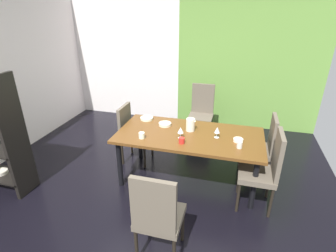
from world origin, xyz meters
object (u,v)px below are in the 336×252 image
chair_right_near (265,168)px  pitcher_east (190,125)px  chair_head_far (202,110)px  cup_near_window (182,140)px  dining_table (189,139)px  chair_right_far (262,145)px  cup_north (142,135)px  serving_bowl_front (147,118)px  chair_head_near (157,215)px  chair_left_far (132,131)px  serving_bowl_near_shelf (165,124)px  wine_glass_left (181,130)px  serving_bowl_south (238,140)px  cup_corner (240,145)px  wine_glass_west (217,130)px

chair_right_near → pitcher_east: size_ratio=5.79×
chair_head_far → pitcher_east: (0.03, -1.29, 0.27)m
chair_right_near → cup_near_window: 1.07m
dining_table → pitcher_east: pitcher_east is taller
chair_head_far → chair_right_far: 1.51m
chair_right_near → cup_north: bearing=89.2°
chair_right_near → serving_bowl_front: (-1.75, 0.65, 0.20)m
dining_table → chair_head_near: 1.41m
chair_left_far → pitcher_east: 1.05m
chair_right_near → serving_bowl_near_shelf: bearing=70.3°
wine_glass_left → serving_bowl_south: wine_glass_left is taller
dining_table → serving_bowl_front: 0.82m
serving_bowl_south → serving_bowl_front: (-1.40, 0.38, -0.00)m
chair_head_far → cup_near_window: (-0.01, -1.69, 0.21)m
chair_left_far → cup_corner: size_ratio=10.91×
chair_left_far → chair_head_near: bearing=29.4°
serving_bowl_south → chair_head_near: bearing=-116.5°
wine_glass_left → cup_north: (-0.50, -0.14, -0.07)m
wine_glass_left → cup_corner: (0.77, -0.07, -0.07)m
cup_north → cup_near_window: cup_north is taller
serving_bowl_front → pitcher_east: (0.73, -0.21, 0.07)m
cup_corner → cup_near_window: 0.72m
serving_bowl_near_shelf → pitcher_east: bearing=-10.4°
dining_table → wine_glass_west: size_ratio=13.05×
chair_left_far → chair_right_far: size_ratio=0.95×
wine_glass_west → serving_bowl_front: 1.17m
chair_right_far → chair_right_near: bearing=-179.6°
cup_near_window → pitcher_east: pitcher_east is taller
wine_glass_west → cup_near_window: bearing=-146.1°
chair_right_far → cup_near_window: size_ratio=12.93×
cup_corner → chair_right_far: bearing=58.7°
chair_head_far → pitcher_east: 1.32m
chair_right_far → dining_table: bearing=107.5°
wine_glass_left → cup_corner: bearing=-5.3°
wine_glass_west → pitcher_east: pitcher_east is taller
chair_head_near → chair_left_far: bearing=119.4°
cup_corner → pitcher_east: pitcher_east is taller
serving_bowl_front → serving_bowl_near_shelf: bearing=-22.9°
serving_bowl_south → cup_north: bearing=-168.8°
serving_bowl_near_shelf → chair_right_near: bearing=-19.7°
chair_right_near → chair_left_far: size_ratio=1.12×
serving_bowl_south → cup_near_window: bearing=-161.0°
wine_glass_left → serving_bowl_south: bearing=7.8°
serving_bowl_near_shelf → pitcher_east: pitcher_east is taller
dining_table → serving_bowl_south: (0.65, -0.05, 0.10)m
wine_glass_west → serving_bowl_near_shelf: 0.81m
chair_right_far → wine_glass_west: bearing=117.0°
wine_glass_left → cup_near_window: 0.16m
chair_left_far → chair_right_far: chair_right_far is taller
chair_right_near → wine_glass_left: bearing=81.4°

